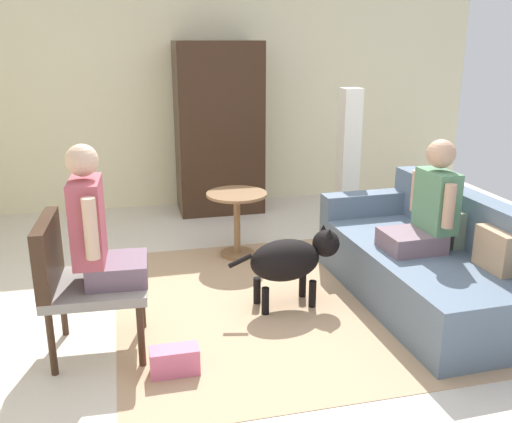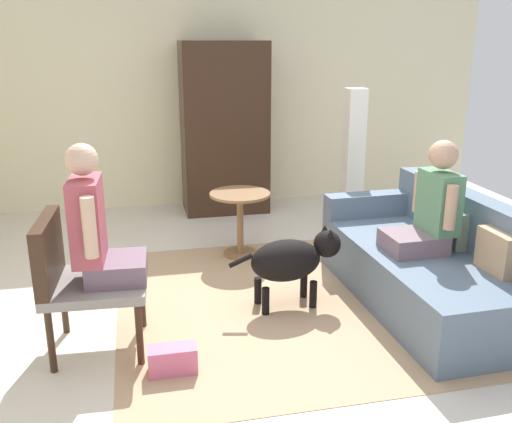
{
  "view_description": "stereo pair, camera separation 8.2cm",
  "coord_description": "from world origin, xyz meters",
  "px_view_note": "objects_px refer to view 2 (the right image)",
  "views": [
    {
      "loc": [
        -1.02,
        -3.68,
        1.93
      ],
      "look_at": [
        -0.17,
        -0.16,
        0.81
      ],
      "focal_mm": 39.6,
      "sensor_mm": 36.0,
      "label": 1
    },
    {
      "loc": [
        -0.94,
        -3.7,
        1.93
      ],
      "look_at": [
        -0.17,
        -0.16,
        0.81
      ],
      "focal_mm": 39.6,
      "sensor_mm": 36.0,
      "label": 2
    }
  ],
  "objects_px": {
    "couch": "(429,265)",
    "column_lamp": "(353,165)",
    "person_on_armchair": "(96,228)",
    "armoire_cabinet": "(224,129)",
    "person_on_couch": "(430,208)",
    "dog": "(292,259)",
    "round_end_table": "(240,214)",
    "handbag": "(172,360)",
    "armchair": "(76,273)"
  },
  "relations": [
    {
      "from": "couch",
      "to": "column_lamp",
      "type": "bearing_deg",
      "value": 90.98
    },
    {
      "from": "person_on_armchair",
      "to": "column_lamp",
      "type": "xyz_separation_m",
      "value": [
        2.35,
        1.71,
        -0.09
      ]
    },
    {
      "from": "column_lamp",
      "to": "armoire_cabinet",
      "type": "xyz_separation_m",
      "value": [
        -1.08,
        1.18,
        0.22
      ]
    },
    {
      "from": "person_on_couch",
      "to": "column_lamp",
      "type": "xyz_separation_m",
      "value": [
        0.02,
        1.56,
        -0.02
      ]
    },
    {
      "from": "armoire_cabinet",
      "to": "couch",
      "type": "bearing_deg",
      "value": -67.82
    },
    {
      "from": "person_on_armchair",
      "to": "armoire_cabinet",
      "type": "bearing_deg",
      "value": 66.36
    },
    {
      "from": "column_lamp",
      "to": "couch",
      "type": "bearing_deg",
      "value": -89.02
    },
    {
      "from": "person_on_couch",
      "to": "armoire_cabinet",
      "type": "xyz_separation_m",
      "value": [
        -1.06,
        2.75,
        0.2
      ]
    },
    {
      "from": "person_on_armchair",
      "to": "dog",
      "type": "xyz_separation_m",
      "value": [
        1.34,
        0.33,
        -0.45
      ]
    },
    {
      "from": "round_end_table",
      "to": "handbag",
      "type": "height_order",
      "value": "round_end_table"
    },
    {
      "from": "person_on_couch",
      "to": "dog",
      "type": "distance_m",
      "value": 1.07
    },
    {
      "from": "dog",
      "to": "column_lamp",
      "type": "relative_size",
      "value": 0.59
    },
    {
      "from": "couch",
      "to": "armchair",
      "type": "xyz_separation_m",
      "value": [
        -2.52,
        -0.17,
        0.24
      ]
    },
    {
      "from": "armchair",
      "to": "armoire_cabinet",
      "type": "relative_size",
      "value": 0.47
    },
    {
      "from": "round_end_table",
      "to": "dog",
      "type": "height_order",
      "value": "round_end_table"
    },
    {
      "from": "handbag",
      "to": "armoire_cabinet",
      "type": "bearing_deg",
      "value": 75.26
    },
    {
      "from": "handbag",
      "to": "person_on_couch",
      "type": "bearing_deg",
      "value": 15.59
    },
    {
      "from": "round_end_table",
      "to": "armoire_cabinet",
      "type": "relative_size",
      "value": 0.31
    },
    {
      "from": "dog",
      "to": "armchair",
      "type": "bearing_deg",
      "value": -167.7
    },
    {
      "from": "couch",
      "to": "armchair",
      "type": "distance_m",
      "value": 2.54
    },
    {
      "from": "person_on_armchair",
      "to": "handbag",
      "type": "height_order",
      "value": "person_on_armchair"
    },
    {
      "from": "armchair",
      "to": "person_on_couch",
      "type": "relative_size",
      "value": 1.1
    },
    {
      "from": "column_lamp",
      "to": "round_end_table",
      "type": "bearing_deg",
      "value": -165.99
    },
    {
      "from": "person_on_armchair",
      "to": "couch",
      "type": "bearing_deg",
      "value": 4.23
    },
    {
      "from": "armchair",
      "to": "person_on_couch",
      "type": "distance_m",
      "value": 2.49
    },
    {
      "from": "couch",
      "to": "dog",
      "type": "relative_size",
      "value": 2.26
    },
    {
      "from": "round_end_table",
      "to": "column_lamp",
      "type": "bearing_deg",
      "value": 14.01
    },
    {
      "from": "person_on_couch",
      "to": "column_lamp",
      "type": "height_order",
      "value": "column_lamp"
    },
    {
      "from": "handbag",
      "to": "column_lamp",
      "type": "bearing_deg",
      "value": 47.2
    },
    {
      "from": "dog",
      "to": "column_lamp",
      "type": "height_order",
      "value": "column_lamp"
    },
    {
      "from": "round_end_table",
      "to": "armchair",
      "type": "bearing_deg",
      "value": -132.89
    },
    {
      "from": "armoire_cabinet",
      "to": "handbag",
      "type": "height_order",
      "value": "armoire_cabinet"
    },
    {
      "from": "armchair",
      "to": "handbag",
      "type": "bearing_deg",
      "value": -35.81
    },
    {
      "from": "armoire_cabinet",
      "to": "handbag",
      "type": "bearing_deg",
      "value": -104.74
    },
    {
      "from": "dog",
      "to": "handbag",
      "type": "bearing_deg",
      "value": -142.54
    },
    {
      "from": "armchair",
      "to": "column_lamp",
      "type": "bearing_deg",
      "value": 34.34
    },
    {
      "from": "person_on_couch",
      "to": "armoire_cabinet",
      "type": "height_order",
      "value": "armoire_cabinet"
    },
    {
      "from": "person_on_couch",
      "to": "person_on_armchair",
      "type": "distance_m",
      "value": 2.33
    },
    {
      "from": "round_end_table",
      "to": "person_on_couch",
      "type": "bearing_deg",
      "value": -47.43
    },
    {
      "from": "person_on_couch",
      "to": "dog",
      "type": "xyz_separation_m",
      "value": [
        -0.98,
        0.18,
        -0.38
      ]
    },
    {
      "from": "armchair",
      "to": "person_on_armchair",
      "type": "relative_size",
      "value": 1.03
    },
    {
      "from": "couch",
      "to": "dog",
      "type": "bearing_deg",
      "value": 171.34
    },
    {
      "from": "person_on_couch",
      "to": "round_end_table",
      "type": "bearing_deg",
      "value": 132.57
    },
    {
      "from": "person_on_couch",
      "to": "armchair",
      "type": "bearing_deg",
      "value": -176.75
    },
    {
      "from": "handbag",
      "to": "round_end_table",
      "type": "bearing_deg",
      "value": 67.18
    },
    {
      "from": "dog",
      "to": "couch",
      "type": "bearing_deg",
      "value": -8.66
    },
    {
      "from": "dog",
      "to": "person_on_armchair",
      "type": "bearing_deg",
      "value": -166.1
    },
    {
      "from": "column_lamp",
      "to": "armoire_cabinet",
      "type": "height_order",
      "value": "armoire_cabinet"
    },
    {
      "from": "armchair",
      "to": "column_lamp",
      "type": "xyz_separation_m",
      "value": [
        2.49,
        1.7,
        0.2
      ]
    },
    {
      "from": "couch",
      "to": "person_on_armchair",
      "type": "relative_size",
      "value": 2.25
    }
  ]
}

